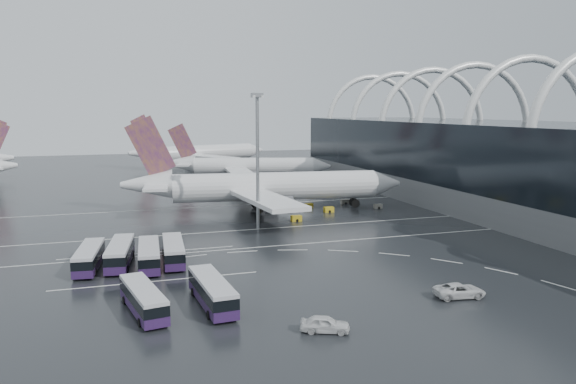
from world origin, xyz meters
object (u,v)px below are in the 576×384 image
object	(u,v)px
bus_row_near_d	(173,251)
gse_cart_belly_e	(309,205)
airliner_gate_c	(198,153)
bus_row_near_b	(120,253)
gse_cart_belly_d	(378,206)
airliner_main	(262,187)
floodlight_mast	(257,144)
gse_cart_belly_c	(296,218)
gse_cart_belly_b	(345,202)
gse_cart_belly_a	(329,210)
bus_row_far_c	(212,291)
airliner_gate_b	(245,167)
bus_row_near_c	(149,255)
bus_row_near_a	(89,257)
van_curve_a	(460,290)
bus_row_far_a	(143,299)
van_curve_b	(325,324)

from	to	relation	value
bus_row_near_d	gse_cart_belly_e	distance (m)	52.82
airliner_gate_c	bus_row_near_b	distance (m)	145.62
gse_cart_belly_d	gse_cart_belly_e	bearing A→B (deg)	158.40
airliner_main	floodlight_mast	bearing A→B (deg)	-100.24
airliner_main	gse_cart_belly_c	distance (m)	14.89
gse_cart_belly_b	gse_cart_belly_d	world-z (taller)	gse_cart_belly_b
gse_cart_belly_a	bus_row_far_c	bearing A→B (deg)	-124.64
airliner_gate_b	gse_cart_belly_e	bearing A→B (deg)	-70.02
bus_row_far_c	gse_cart_belly_e	world-z (taller)	bus_row_far_c
airliner_gate_c	bus_row_near_c	size ratio (longest dim) A/B	4.35
airliner_gate_c	gse_cart_belly_b	bearing A→B (deg)	-94.70
gse_cart_belly_a	bus_row_near_c	bearing A→B (deg)	-141.99
floodlight_mast	gse_cart_belly_a	world-z (taller)	floodlight_mast
airliner_gate_b	airliner_gate_c	distance (m)	51.68
gse_cart_belly_e	bus_row_near_a	bearing A→B (deg)	-141.60
gse_cart_belly_b	van_curve_a	bearing A→B (deg)	-101.86
floodlight_mast	airliner_main	bearing A→B (deg)	72.52
airliner_main	gse_cart_belly_c	xyz separation A→B (m)	(3.78, -13.55, -4.89)
airliner_gate_c	bus_row_near_d	distance (m)	144.82
airliner_main	bus_row_near_d	bearing A→B (deg)	-115.62
bus_row_near_c	bus_row_far_c	bearing A→B (deg)	-159.28
airliner_main	bus_row_far_c	bearing A→B (deg)	-103.47
van_curve_a	gse_cart_belly_d	bearing A→B (deg)	-9.48
bus_row_near_b	gse_cart_belly_d	bearing A→B (deg)	-53.93
airliner_gate_c	gse_cart_belly_d	distance (m)	112.89
bus_row_far_c	gse_cart_belly_c	xyz separation A→B (m)	(25.89, 44.95, -1.21)
gse_cart_belly_c	airliner_gate_b	bearing A→B (deg)	85.44
airliner_gate_b	gse_cart_belly_b	distance (m)	52.40
airliner_main	bus_row_far_c	distance (m)	62.66
bus_row_near_c	bus_row_far_a	world-z (taller)	bus_row_near_c
airliner_main	van_curve_a	size ratio (longest dim) A/B	10.11
bus_row_far_a	gse_cart_belly_c	bearing A→B (deg)	-46.80
gse_cart_belly_b	gse_cart_belly_c	xyz separation A→B (m)	(-18.30, -16.60, 0.02)
airliner_gate_c	bus_row_far_c	size ratio (longest dim) A/B	4.35
gse_cart_belly_e	bus_row_near_c	bearing A→B (deg)	-134.97
bus_row_far_a	van_curve_b	xyz separation A→B (m)	(17.83, -11.66, -0.80)
floodlight_mast	gse_cart_belly_c	xyz separation A→B (m)	(9.50, 4.62, -15.92)
bus_row_near_b	bus_row_far_a	distance (m)	21.79
airliner_main	bus_row_near_a	xyz separation A→B (m)	(-36.50, -37.42, -3.73)
bus_row_near_a	van_curve_b	distance (m)	40.74
bus_row_near_b	bus_row_near_a	bearing A→B (deg)	106.02
airliner_gate_c	bus_row_far_c	world-z (taller)	airliner_gate_c
bus_row_near_a	bus_row_far_a	size ratio (longest dim) A/B	1.03
airliner_main	airliner_gate_c	xyz separation A→B (m)	(1.70, 104.80, -0.19)
bus_row_near_d	gse_cart_belly_a	distance (m)	49.70
bus_row_near_b	gse_cart_belly_c	world-z (taller)	bus_row_near_b
gse_cart_belly_e	bus_row_near_b	bearing A→B (deg)	-139.39
bus_row_far_c	van_curve_a	bearing A→B (deg)	-105.99
bus_row_far_c	airliner_gate_b	bearing A→B (deg)	-19.09
bus_row_far_a	gse_cart_belly_d	world-z (taller)	bus_row_far_a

